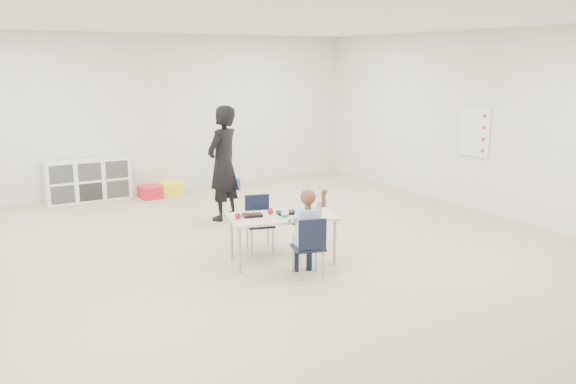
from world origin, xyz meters
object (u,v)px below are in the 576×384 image
table (282,239)px  child (308,229)px  chair_near (308,246)px  cubby_shelf (88,180)px  adult (223,163)px

table → child: (0.01, -0.55, 0.25)m
child → table: bearing=105.8°
chair_near → child: size_ratio=0.63×
table → cubby_shelf: cubby_shelf is taller
cubby_shelf → adult: adult is taller
table → chair_near: chair_near is taller
table → cubby_shelf: size_ratio=0.97×
cubby_shelf → adult: size_ratio=0.82×
cubby_shelf → table: bearing=-74.4°
child → cubby_shelf: (-1.26, 5.03, -0.19)m
adult → cubby_shelf: bearing=-88.6°
chair_near → child: child is taller
chair_near → adult: (0.22, 2.73, 0.51)m
child → cubby_shelf: child is taller
adult → child: bearing=54.1°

